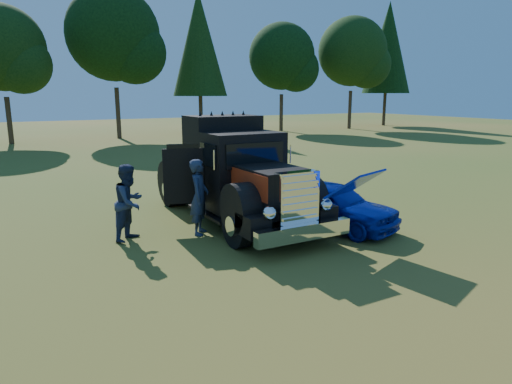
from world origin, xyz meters
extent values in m
plane|color=#2D5619|center=(0.00, 0.00, 0.00)|extent=(120.00, 120.00, 0.00)
cylinder|color=#2D2116|center=(-4.00, 29.50, 1.71)|extent=(0.36, 0.36, 3.42)
sphere|color=black|center=(-4.00, 29.50, 6.84)|extent=(6.08, 6.08, 6.08)
sphere|color=black|center=(-2.86, 28.74, 5.70)|extent=(4.18, 4.18, 4.18)
cylinder|color=#2D2116|center=(4.00, 30.00, 2.07)|extent=(0.36, 0.36, 4.14)
sphere|color=black|center=(4.00, 30.00, 8.28)|extent=(7.36, 7.36, 7.36)
sphere|color=black|center=(5.38, 29.08, 6.90)|extent=(5.06, 5.06, 5.06)
cylinder|color=#2D2116|center=(12.00, 31.50, 2.25)|extent=(0.36, 0.36, 4.50)
cone|color=black|center=(12.00, 31.50, 8.12)|extent=(5.00, 5.00, 9.38)
cylinder|color=#2D2116|center=(20.00, 30.00, 1.80)|extent=(0.36, 0.36, 3.60)
sphere|color=black|center=(20.00, 30.00, 7.20)|extent=(6.40, 6.40, 6.40)
sphere|color=black|center=(21.20, 29.20, 6.00)|extent=(4.40, 4.40, 4.40)
cylinder|color=#2D2116|center=(28.00, 29.00, 1.98)|extent=(0.36, 0.36, 3.96)
sphere|color=black|center=(28.00, 29.00, 7.92)|extent=(7.04, 7.04, 7.04)
sphere|color=black|center=(29.32, 28.12, 6.60)|extent=(4.84, 4.84, 4.84)
cylinder|color=#2D2116|center=(35.00, 31.00, 2.43)|extent=(0.36, 0.36, 4.86)
cone|color=black|center=(35.00, 31.00, 8.78)|extent=(5.40, 5.40, 10.12)
cylinder|color=black|center=(-0.14, 0.52, 0.55)|extent=(0.32, 1.10, 1.10)
cylinder|color=black|center=(1.96, 0.52, 0.55)|extent=(0.32, 1.10, 1.10)
cylinder|color=black|center=(-0.14, 5.32, 0.55)|extent=(0.32, 1.10, 1.10)
cylinder|color=black|center=(1.96, 5.32, 0.55)|extent=(0.32, 1.10, 1.10)
cylinder|color=black|center=(0.19, 5.32, 0.55)|extent=(0.32, 1.10, 1.10)
cylinder|color=black|center=(1.63, 5.32, 0.55)|extent=(0.32, 1.10, 1.10)
cube|color=black|center=(0.91, 3.12, 0.62)|extent=(1.60, 6.40, 0.28)
cube|color=white|center=(0.91, -0.73, 0.55)|extent=(2.50, 0.22, 0.36)
cube|color=white|center=(0.91, -0.43, 1.25)|extent=(1.05, 0.30, 1.30)
cube|color=black|center=(0.91, 0.62, 1.30)|extent=(1.35, 1.80, 1.10)
cube|color=maroon|center=(0.22, 0.62, 1.50)|extent=(0.02, 1.80, 0.60)
cube|color=maroon|center=(1.60, 0.62, 1.50)|extent=(0.02, 1.80, 0.60)
cylinder|color=black|center=(-0.04, 0.52, 0.95)|extent=(0.55, 1.24, 1.24)
cylinder|color=black|center=(1.86, 0.52, 0.95)|extent=(0.55, 1.24, 1.24)
sphere|color=white|center=(0.13, -0.50, 1.05)|extent=(0.32, 0.32, 0.32)
sphere|color=white|center=(1.69, -0.50, 1.05)|extent=(0.32, 0.32, 0.32)
cube|color=black|center=(0.91, 2.17, 1.55)|extent=(2.05, 1.30, 2.10)
cube|color=black|center=(0.91, 1.50, 2.05)|extent=(1.70, 0.05, 0.65)
cube|color=black|center=(0.91, 3.47, 1.75)|extent=(2.05, 1.30, 2.50)
cube|color=black|center=(0.91, 5.12, 0.95)|extent=(2.00, 2.00, 0.35)
cube|color=black|center=(-0.64, 2.66, 1.45)|extent=(1.07, 0.37, 1.50)
cube|color=maroon|center=(-0.66, 2.71, 1.30)|extent=(0.82, 0.26, 0.75)
imported|color=navy|center=(2.88, 0.79, 0.65)|extent=(2.72, 4.11, 1.30)
cube|color=navy|center=(2.32, -0.81, 1.55)|extent=(1.53, 1.31, 0.67)
imported|color=#1B293F|center=(-0.49, 1.98, 0.99)|extent=(0.80, 0.87, 1.98)
imported|color=#1B2A40|center=(-2.19, 2.40, 0.97)|extent=(1.19, 1.17, 1.93)
camera|label=1|loc=(-4.91, -8.80, 3.62)|focal=32.00mm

